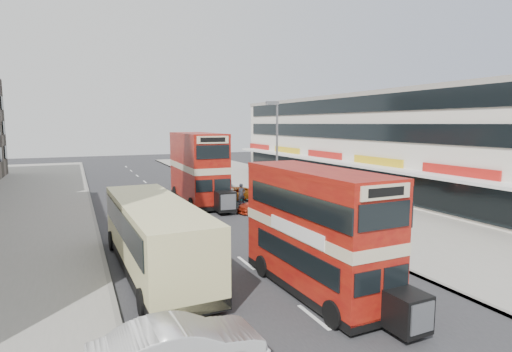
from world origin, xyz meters
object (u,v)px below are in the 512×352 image
bus_main (316,230)px  bus_second (198,168)px  coach (155,234)px  car_right_c (214,183)px  car_right_b (234,194)px  pedestrian_near (306,202)px  cyclist (242,201)px  car_left_front (180,349)px  car_right_a (263,204)px  street_lamp (276,147)px

bus_main → bus_second: 19.46m
coach → car_right_c: 23.58m
bus_main → car_right_c: 26.69m
car_right_b → pedestrian_near: pedestrian_near is taller
bus_second → car_right_b: 3.97m
cyclist → coach: bearing=-133.9°
car_left_front → car_right_b: (10.13, 22.90, -0.20)m
bus_main → bus_second: size_ratio=0.83×
bus_main → car_right_a: bus_main is taller
car_left_front → cyclist: (9.24, 18.85, -0.07)m
coach → car_left_front: 8.15m
coach → pedestrian_near: 13.39m
car_left_front → pedestrian_near: 19.27m
car_left_front → car_right_b: 25.05m
car_left_front → car_right_c: bearing=-22.4°
car_right_b → cyclist: bearing=-14.1°
coach → cyclist: bearing=50.0°
coach → car_right_a: size_ratio=2.75×
coach → car_left_front: (-0.83, -8.05, -0.97)m
street_lamp → bus_main: 15.31m
car_right_b → car_right_c: size_ratio=1.11×
car_right_b → pedestrian_near: 8.50m
car_left_front → bus_main: bearing=-64.8°
bus_second → coach: size_ratio=0.92×
street_lamp → coach: size_ratio=0.73×
bus_second → bus_main: bearing=88.7°
pedestrian_near → cyclist: bearing=-87.5°
bus_second → pedestrian_near: 9.83m
bus_second → car_right_b: (3.17, 0.21, -2.38)m
bus_main → car_right_c: (4.39, 26.26, -1.84)m
car_left_front → car_right_b: bearing=-26.7°
car_right_b → pedestrian_near: size_ratio=2.12×
car_left_front → car_right_a: bearing=-33.6°
cyclist → car_right_c: bearing=77.3°
bus_main → car_right_b: bus_main is taller
car_left_front → car_right_c: size_ratio=1.27×
bus_second → car_right_b: bus_second is taller
coach → car_right_a: bearing=42.4°
bus_main → car_right_b: 20.14m
bus_main → cyclist: 15.99m
coach → cyclist: coach is taller
bus_second → car_right_c: size_ratio=2.86×
bus_main → cyclist: bus_main is taller
bus_second → car_left_front: (-6.97, -22.69, -2.19)m
car_right_c → cyclist: (-1.26, -10.68, 0.07)m
bus_second → pedestrian_near: (5.45, -7.96, -1.85)m
street_lamp → cyclist: bearing=147.0°
bus_second → car_right_a: bus_second is taller
street_lamp → coach: 14.49m
car_right_c → pedestrian_near: 14.92m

